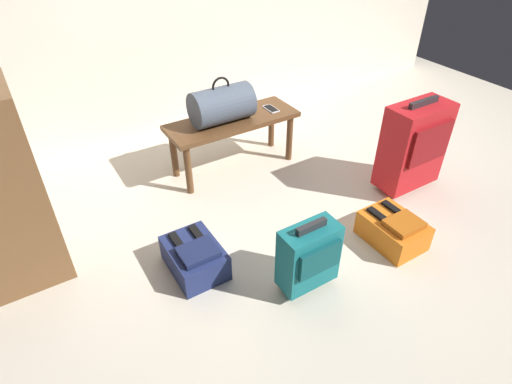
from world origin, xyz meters
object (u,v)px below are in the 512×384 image
bench (233,127)px  backpack_orange (393,230)px  suitcase_small_teal (309,256)px  suitcase_upright_red (414,145)px  cell_phone (271,109)px  duffel_bag_slate (222,105)px  backpack_navy (195,257)px

bench → backpack_orange: 1.37m
suitcase_small_teal → suitcase_upright_red: bearing=17.7°
backpack_orange → suitcase_upright_red: bearing=35.4°
cell_phone → suitcase_small_teal: bearing=-115.2°
suitcase_upright_red → suitcase_small_teal: size_ratio=1.52×
suitcase_small_teal → backpack_orange: bearing=1.1°
duffel_bag_slate → backpack_orange: 1.45m
cell_phone → suitcase_upright_red: (0.60, -0.90, -0.07)m
suitcase_upright_red → backpack_navy: 1.69m
duffel_bag_slate → cell_phone: duffel_bag_slate is taller
duffel_bag_slate → backpack_navy: size_ratio=1.16×
backpack_orange → backpack_navy: 1.23m
duffel_bag_slate → bench: bearing=0.0°
bench → cell_phone: 0.34m
duffel_bag_slate → backpack_orange: duffel_bag_slate is taller
cell_phone → backpack_navy: size_ratio=0.38×
suitcase_small_teal → bench: bearing=78.3°
backpack_orange → suitcase_small_teal: bearing=-178.9°
backpack_orange → backpack_navy: size_ratio=1.00×
suitcase_upright_red → bench: bearing=135.7°
cell_phone → bench: bearing=177.3°
suitcase_upright_red → backpack_orange: suitcase_upright_red is taller
bench → suitcase_upright_red: suitcase_upright_red is taller
bench → backpack_orange: bench is taller
cell_phone → suitcase_upright_red: size_ratio=0.21×
bench → cell_phone: bearing=-2.7°
suitcase_upright_red → backpack_navy: (-1.67, 0.07, -0.26)m
bench → cell_phone: (0.33, -0.02, 0.07)m
cell_phone → backpack_navy: 1.39m
cell_phone → backpack_navy: cell_phone is taller
cell_phone → backpack_orange: bearing=-86.3°
bench → backpack_orange: size_ratio=2.63×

